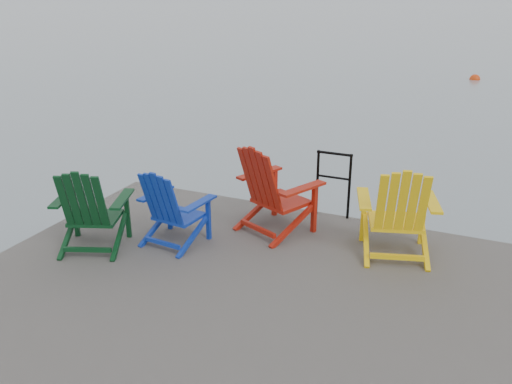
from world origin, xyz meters
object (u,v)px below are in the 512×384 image
at_px(handrail, 334,178).
at_px(buoy_b, 475,80).
at_px(chair_red, 273,189).
at_px(chair_green, 90,208).
at_px(chair_yellow, 398,211).
at_px(chair_blue, 172,206).

bearing_deg(handrail, buoy_b, 86.32).
xyz_separation_m(handrail, chair_red, (-0.55, -0.78, 0.03)).
xyz_separation_m(chair_green, chair_yellow, (3.30, 1.26, 0.04)).
distance_m(handrail, chair_blue, 2.20).
xyz_separation_m(chair_blue, chair_yellow, (2.51, 0.75, 0.08)).
bearing_deg(chair_red, chair_yellow, 22.26).
bearing_deg(chair_blue, buoy_b, 87.94).
bearing_deg(handrail, chair_blue, -133.63).
xyz_separation_m(chair_red, buoy_b, (1.59, 16.95, -1.08)).
distance_m(chair_green, chair_red, 2.19).
distance_m(chair_blue, buoy_b, 17.97).
relative_size(chair_blue, chair_red, 0.84).
bearing_deg(chair_yellow, buoy_b, 73.30).
distance_m(chair_green, buoy_b, 18.59).
bearing_deg(chair_blue, handrail, 52.50).
bearing_deg(chair_yellow, chair_red, 161.41).
height_order(handrail, chair_blue, chair_blue).
bearing_deg(buoy_b, chair_red, -95.35).
height_order(chair_green, chair_yellow, chair_yellow).
relative_size(handrail, chair_red, 0.79).
bearing_deg(buoy_b, chair_yellow, -90.15).
height_order(chair_green, buoy_b, chair_green).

